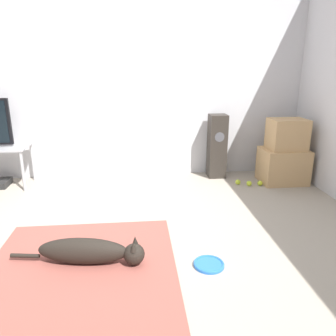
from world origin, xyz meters
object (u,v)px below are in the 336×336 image
tennis_ball_by_boxes (249,183)px  tennis_ball_near_speaker (260,183)px  tennis_ball_loose_on_carpet (238,182)px  cardboard_box_lower (283,166)px  frisbee (209,264)px  cardboard_box_upper (287,134)px  floor_speaker (217,146)px  dog (91,251)px

tennis_ball_by_boxes → tennis_ball_near_speaker: bearing=-3.2°
tennis_ball_loose_on_carpet → cardboard_box_lower: bearing=4.0°
tennis_ball_by_boxes → frisbee: bearing=-118.0°
cardboard_box_upper → tennis_ball_by_boxes: 0.79m
tennis_ball_by_boxes → tennis_ball_loose_on_carpet: bearing=152.9°
floor_speaker → tennis_ball_by_boxes: floor_speaker is taller
cardboard_box_upper → tennis_ball_by_boxes: cardboard_box_upper is taller
frisbee → floor_speaker: size_ratio=0.28×
dog → tennis_ball_by_boxes: (1.80, 1.58, -0.08)m
tennis_ball_near_speaker → tennis_ball_loose_on_carpet: 0.28m
tennis_ball_by_boxes → cardboard_box_upper: bearing=12.8°
frisbee → tennis_ball_by_boxes: 1.92m
tennis_ball_near_speaker → floor_speaker: bearing=137.6°
cardboard_box_lower → tennis_ball_near_speaker: cardboard_box_lower is taller
tennis_ball_loose_on_carpet → frisbee: bearing=-113.8°
cardboard_box_lower → tennis_ball_by_boxes: bearing=-167.3°
floor_speaker → tennis_ball_near_speaker: bearing=-42.4°
frisbee → cardboard_box_upper: size_ratio=0.53×
tennis_ball_near_speaker → cardboard_box_upper: bearing=18.9°
cardboard_box_upper → tennis_ball_near_speaker: (-0.35, -0.12, -0.61)m
floor_speaker → tennis_ball_near_speaker: (0.48, -0.43, -0.40)m
frisbee → tennis_ball_loose_on_carpet: (0.77, 1.76, 0.02)m
dog → floor_speaker: bearing=53.8°
dog → floor_speaker: floor_speaker is taller
cardboard_box_upper → tennis_ball_by_boxes: (-0.49, -0.11, -0.61)m
floor_speaker → tennis_ball_near_speaker: size_ratio=13.06×
cardboard_box_lower → tennis_ball_loose_on_carpet: 0.64m
tennis_ball_loose_on_carpet → cardboard_box_upper: bearing=4.4°
cardboard_box_lower → tennis_ball_by_boxes: cardboard_box_lower is taller
dog → tennis_ball_by_boxes: dog is taller
dog → tennis_ball_loose_on_carpet: 2.35m
cardboard_box_lower → tennis_ball_near_speaker: size_ratio=8.68×
cardboard_box_upper → tennis_ball_near_speaker: size_ratio=6.86×
cardboard_box_upper → tennis_ball_by_boxes: bearing=-167.2°
cardboard_box_lower → tennis_ball_near_speaker: bearing=-161.1°
cardboard_box_upper → tennis_ball_by_boxes: size_ratio=6.86×
cardboard_box_upper → frisbee: bearing=-127.7°
dog → tennis_ball_near_speaker: bearing=38.9°
cardboard_box_upper → tennis_ball_near_speaker: cardboard_box_upper is taller
dog → frisbee: dog is taller
frisbee → tennis_ball_by_boxes: tennis_ball_by_boxes is taller
cardboard_box_lower → tennis_ball_by_boxes: 0.53m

